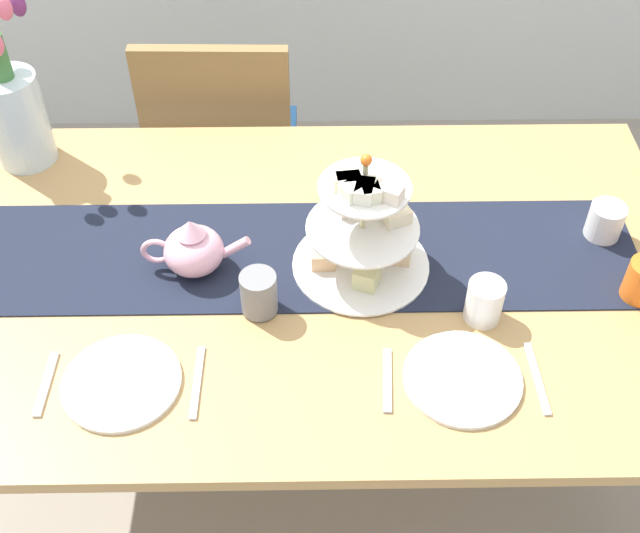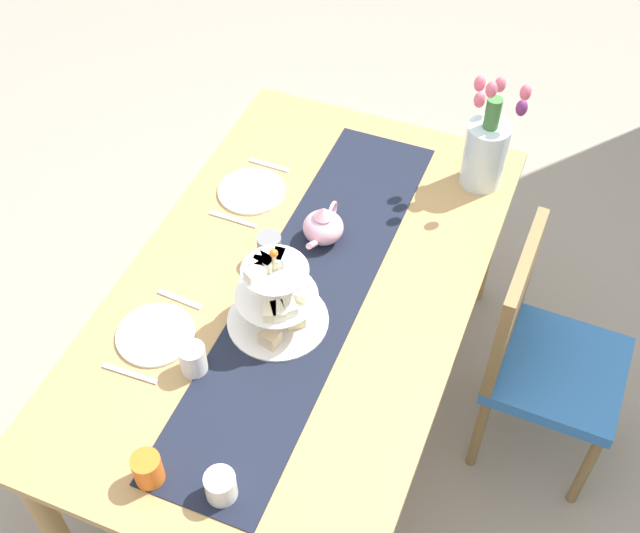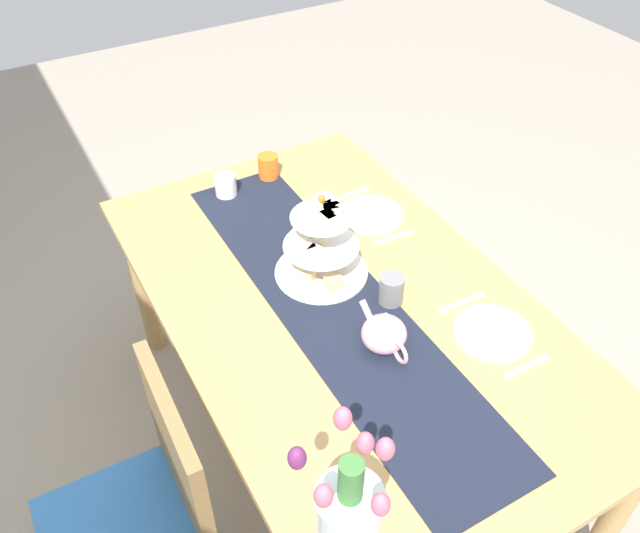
{
  "view_description": "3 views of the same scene",
  "coord_description": "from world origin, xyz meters",
  "px_view_note": "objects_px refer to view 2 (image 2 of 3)",
  "views": [
    {
      "loc": [
        0.04,
        -1.23,
        2.0
      ],
      "look_at": [
        0.06,
        -0.06,
        0.8
      ],
      "focal_mm": 45.06,
      "sensor_mm": 36.0,
      "label": 1
    },
    {
      "loc": [
        1.47,
        0.67,
        2.64
      ],
      "look_at": [
        -0.03,
        0.06,
        0.83
      ],
      "focal_mm": 45.87,
      "sensor_mm": 36.0,
      "label": 2
    },
    {
      "loc": [
        -1.23,
        0.78,
        2.17
      ],
      "look_at": [
        0.1,
        0.03,
        0.82
      ],
      "focal_mm": 37.06,
      "sensor_mm": 36.0,
      "label": 3
    }
  ],
  "objects_px": {
    "dining_table": "(298,305)",
    "dinner_plate_left": "(252,191)",
    "tiered_cake_stand": "(277,298)",
    "mug_grey": "(269,248)",
    "teapot": "(323,226)",
    "fork_right": "(180,299)",
    "knife_left": "(233,219)",
    "knife_right": "(130,374)",
    "mug_orange": "(148,469)",
    "mug_white_text": "(193,359)",
    "dinner_plate_right": "(156,335)",
    "fork_left": "(269,165)",
    "chair_left": "(540,351)",
    "tulip_vase": "(486,148)",
    "cream_jug": "(221,486)"
  },
  "relations": [
    {
      "from": "dining_table",
      "to": "dinner_plate_left",
      "type": "height_order",
      "value": "dinner_plate_left"
    },
    {
      "from": "tiered_cake_stand",
      "to": "mug_grey",
      "type": "bearing_deg",
      "value": -150.36
    },
    {
      "from": "teapot",
      "to": "fork_right",
      "type": "height_order",
      "value": "teapot"
    },
    {
      "from": "tiered_cake_stand",
      "to": "knife_left",
      "type": "relative_size",
      "value": 1.79
    },
    {
      "from": "knife_left",
      "to": "mug_grey",
      "type": "relative_size",
      "value": 1.79
    },
    {
      "from": "mug_grey",
      "to": "tiered_cake_stand",
      "type": "bearing_deg",
      "value": 29.64
    },
    {
      "from": "tiered_cake_stand",
      "to": "knife_right",
      "type": "distance_m",
      "value": 0.46
    },
    {
      "from": "knife_right",
      "to": "mug_orange",
      "type": "xyz_separation_m",
      "value": [
        0.26,
        0.21,
        0.04
      ]
    },
    {
      "from": "knife_right",
      "to": "mug_grey",
      "type": "bearing_deg",
      "value": 161.11
    },
    {
      "from": "dining_table",
      "to": "mug_white_text",
      "type": "distance_m",
      "value": 0.44
    },
    {
      "from": "dinner_plate_left",
      "to": "dinner_plate_right",
      "type": "bearing_deg",
      "value": 0.0
    },
    {
      "from": "fork_left",
      "to": "mug_white_text",
      "type": "height_order",
      "value": "mug_white_text"
    },
    {
      "from": "knife_left",
      "to": "mug_grey",
      "type": "distance_m",
      "value": 0.22
    },
    {
      "from": "chair_left",
      "to": "fork_left",
      "type": "height_order",
      "value": "chair_left"
    },
    {
      "from": "tulip_vase",
      "to": "fork_left",
      "type": "xyz_separation_m",
      "value": [
        0.2,
        -0.71,
        -0.14
      ]
    },
    {
      "from": "dinner_plate_right",
      "to": "mug_orange",
      "type": "height_order",
      "value": "mug_orange"
    },
    {
      "from": "chair_left",
      "to": "tiered_cake_stand",
      "type": "relative_size",
      "value": 2.99
    },
    {
      "from": "fork_left",
      "to": "fork_right",
      "type": "relative_size",
      "value": 1.0
    },
    {
      "from": "chair_left",
      "to": "mug_orange",
      "type": "bearing_deg",
      "value": -41.55
    },
    {
      "from": "mug_white_text",
      "to": "chair_left",
      "type": "bearing_deg",
      "value": 124.36
    },
    {
      "from": "cream_jug",
      "to": "mug_orange",
      "type": "relative_size",
      "value": 0.89
    },
    {
      "from": "tulip_vase",
      "to": "knife_right",
      "type": "height_order",
      "value": "tulip_vase"
    },
    {
      "from": "chair_left",
      "to": "dining_table",
      "type": "bearing_deg",
      "value": -73.32
    },
    {
      "from": "teapot",
      "to": "cream_jug",
      "type": "distance_m",
      "value": 0.92
    },
    {
      "from": "dinner_plate_left",
      "to": "mug_grey",
      "type": "bearing_deg",
      "value": 35.67
    },
    {
      "from": "tulip_vase",
      "to": "mug_orange",
      "type": "relative_size",
      "value": 4.65
    },
    {
      "from": "dining_table",
      "to": "mug_orange",
      "type": "distance_m",
      "value": 0.75
    },
    {
      "from": "tulip_vase",
      "to": "knife_right",
      "type": "relative_size",
      "value": 2.6
    },
    {
      "from": "knife_left",
      "to": "mug_grey",
      "type": "bearing_deg",
      "value": 58.52
    },
    {
      "from": "dinner_plate_left",
      "to": "mug_white_text",
      "type": "relative_size",
      "value": 2.42
    },
    {
      "from": "fork_right",
      "to": "mug_orange",
      "type": "distance_m",
      "value": 0.59
    },
    {
      "from": "knife_left",
      "to": "fork_right",
      "type": "height_order",
      "value": "same"
    },
    {
      "from": "teapot",
      "to": "tulip_vase",
      "type": "distance_m",
      "value": 0.61
    },
    {
      "from": "tulip_vase",
      "to": "dinner_plate_left",
      "type": "xyz_separation_m",
      "value": [
        0.34,
        -0.71,
        -0.14
      ]
    },
    {
      "from": "dinner_plate_right",
      "to": "knife_right",
      "type": "height_order",
      "value": "dinner_plate_right"
    },
    {
      "from": "dining_table",
      "to": "fork_left",
      "type": "bearing_deg",
      "value": -147.0
    },
    {
      "from": "fork_left",
      "to": "fork_right",
      "type": "bearing_deg",
      "value": 0.0
    },
    {
      "from": "dining_table",
      "to": "mug_white_text",
      "type": "bearing_deg",
      "value": -20.85
    },
    {
      "from": "tiered_cake_stand",
      "to": "fork_left",
      "type": "relative_size",
      "value": 2.03
    },
    {
      "from": "fork_left",
      "to": "tiered_cake_stand",
      "type": "bearing_deg",
      "value": 26.49
    },
    {
      "from": "dining_table",
      "to": "teapot",
      "type": "relative_size",
      "value": 7.39
    },
    {
      "from": "dinner_plate_right",
      "to": "fork_right",
      "type": "bearing_deg",
      "value": 180.0
    },
    {
      "from": "teapot",
      "to": "dining_table",
      "type": "bearing_deg",
      "value": 0.0
    },
    {
      "from": "knife_left",
      "to": "mug_orange",
      "type": "xyz_separation_m",
      "value": [
        0.91,
        0.21,
        0.04
      ]
    },
    {
      "from": "tiered_cake_stand",
      "to": "tulip_vase",
      "type": "xyz_separation_m",
      "value": [
        -0.82,
        0.4,
        0.04
      ]
    },
    {
      "from": "knife_left",
      "to": "fork_left",
      "type": "bearing_deg",
      "value": 180.0
    },
    {
      "from": "fork_left",
      "to": "mug_grey",
      "type": "distance_m",
      "value": 0.45
    },
    {
      "from": "fork_right",
      "to": "dining_table",
      "type": "bearing_deg",
      "value": 120.59
    },
    {
      "from": "mug_white_text",
      "to": "fork_left",
      "type": "bearing_deg",
      "value": -169.49
    },
    {
      "from": "knife_left",
      "to": "mug_white_text",
      "type": "xyz_separation_m",
      "value": [
        0.57,
        0.16,
        0.04
      ]
    }
  ]
}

